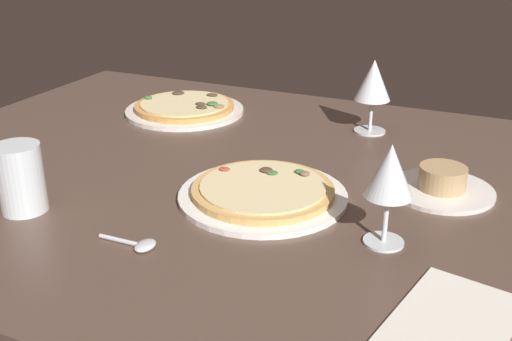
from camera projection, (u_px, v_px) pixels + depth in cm
name	position (u px, v px, depth cm)	size (l,w,h in cm)	color
dining_table	(250.00, 184.00, 116.05)	(150.00, 110.00, 4.00)	brown
pizza_main	(263.00, 192.00, 105.12)	(29.27, 29.27, 3.34)	white
pizza_side	(185.00, 108.00, 149.87)	(28.97, 28.97, 3.38)	silver
ramekin_on_saucer	(442.00, 184.00, 107.24)	(18.49, 18.49, 4.84)	silver
wine_glass_far	(373.00, 83.00, 132.91)	(7.93, 7.93, 16.42)	silver
wine_glass_near	(390.00, 174.00, 87.02)	(7.17, 7.17, 15.81)	silver
water_glass	(21.00, 183.00, 99.60)	(7.56, 7.56, 11.51)	silver
paper_menu	(453.00, 320.00, 73.97)	(13.16, 19.38, 0.30)	silver
spoon	(139.00, 244.00, 90.13)	(9.53, 4.04, 1.00)	silver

